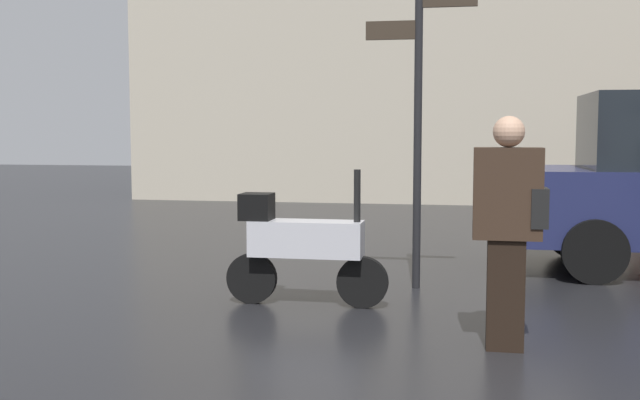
# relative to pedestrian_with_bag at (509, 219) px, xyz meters

# --- Properties ---
(pedestrian_with_bag) EXTENTS (0.52, 0.24, 1.68)m
(pedestrian_with_bag) POSITION_rel_pedestrian_with_bag_xyz_m (0.00, 0.00, 0.00)
(pedestrian_with_bag) COLOR black
(pedestrian_with_bag) RESTS_ON ground
(parked_scooter) EXTENTS (1.48, 0.32, 1.23)m
(parked_scooter) POSITION_rel_pedestrian_with_bag_xyz_m (-1.75, 1.12, -0.39)
(parked_scooter) COLOR black
(parked_scooter) RESTS_ON ground
(street_signpost) EXTENTS (1.08, 0.08, 3.11)m
(street_signpost) POSITION_rel_pedestrian_with_bag_xyz_m (-0.77, 2.08, 0.93)
(street_signpost) COLOR black
(street_signpost) RESTS_ON ground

